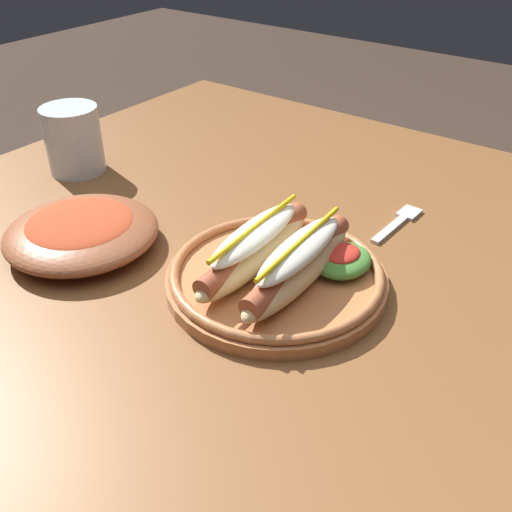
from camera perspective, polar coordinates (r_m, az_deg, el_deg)
The scene contains 5 objects.
dining_table at distance 0.80m, azimuth -7.49°, elevation -6.55°, with size 1.22×0.95×0.74m.
hot_dog_plate at distance 0.69m, azimuth 2.30°, elevation -1.07°, with size 0.26×0.26×0.08m.
fork at distance 0.85m, azimuth 13.87°, elevation 3.31°, with size 0.12×0.03×0.00m.
water_cup at distance 1.00m, azimuth -17.48°, elevation 10.84°, with size 0.09×0.09×0.11m, color silver.
side_bowl at distance 0.79m, azimuth -16.78°, elevation 2.40°, with size 0.20×0.20×0.05m.
Camera 1 is at (-0.43, -0.44, 1.16)m, focal length 40.75 mm.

